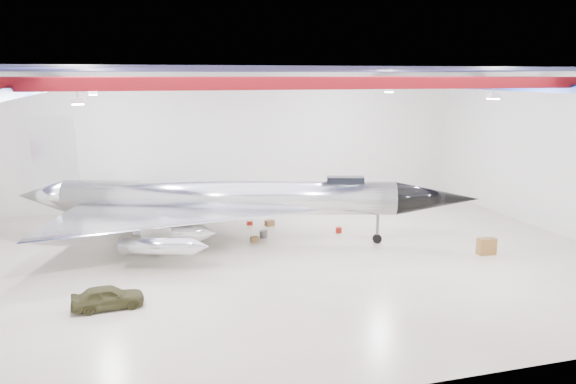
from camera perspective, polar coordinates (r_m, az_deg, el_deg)
name	(u,v)px	position (r m, az deg, el deg)	size (l,w,h in m)	color
floor	(275,258)	(33.80, -1.30, -6.73)	(40.00, 40.00, 0.00)	#BAAA93
wall_back	(229,140)	(47.01, -6.00, 5.32)	(40.00, 40.00, 0.00)	silver
wall_right	(561,154)	(42.17, 26.02, 3.46)	(30.00, 30.00, 0.00)	silver
ceiling	(274,70)	(32.06, -1.40, 12.26)	(40.00, 40.00, 0.00)	#0A0F38
ceiling_structure	(274,83)	(32.06, -1.39, 11.05)	(39.50, 29.50, 1.08)	maroon
jet_aircraft	(228,202)	(36.55, -6.10, -1.00)	(29.18, 21.58, 8.19)	silver
jeep	(108,297)	(27.98, -17.84, -10.12)	(1.32, 3.29, 1.12)	#38371C
desk	(486,246)	(36.42, 19.51, -5.22)	(1.10, 0.55, 1.01)	brown
crate_ply	(150,249)	(36.03, -13.86, -5.61)	(0.49, 0.39, 0.34)	olive
toolbox_red	(250,223)	(41.13, -3.92, -3.18)	(0.39, 0.31, 0.27)	#A61810
engine_drum	(263,234)	(37.93, -2.51, -4.29)	(0.54, 0.54, 0.49)	#59595B
parts_bin	(270,223)	(40.82, -1.88, -3.17)	(0.60, 0.48, 0.42)	olive
crate_small	(145,236)	(39.00, -14.28, -4.35)	(0.41, 0.33, 0.29)	#59595B
tool_chest	(339,230)	(39.20, 5.17, -3.87)	(0.43, 0.43, 0.38)	#A61810
oil_barrel	(254,239)	(37.03, -3.44, -4.81)	(0.49, 0.39, 0.34)	olive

